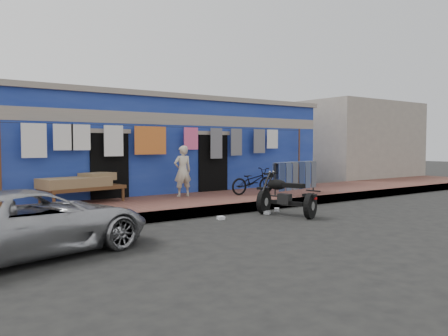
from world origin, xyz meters
TOP-DOWN VIEW (x-y plane):
  - ground at (0.00, 0.00)m, footprint 80.00×80.00m
  - sidewalk at (0.00, 3.00)m, footprint 28.00×3.00m
  - curb at (0.00, 1.55)m, footprint 28.00×0.10m
  - building at (-0.00, 6.99)m, footprint 12.20×5.20m
  - neighbor_right at (11.00, 7.00)m, footprint 6.00×5.00m
  - clothesline at (-0.44, 4.25)m, footprint 10.06×0.06m
  - car at (-5.15, -0.03)m, footprint 4.19×2.65m
  - seated_person at (-0.28, 3.70)m, footprint 0.56×0.40m
  - bicycle at (1.77, 2.98)m, footprint 1.54×0.62m
  - motorcycle at (0.80, 0.47)m, footprint 1.52×1.97m
  - charpoy at (-3.12, 3.94)m, footprint 2.56×1.86m
  - jeans_rack at (2.89, 2.29)m, footprint 2.30×1.21m
  - litter_a at (0.62, 0.97)m, footprint 0.23×0.22m
  - litter_b at (1.16, 1.20)m, footprint 0.20×0.21m
  - litter_c at (-0.80, 0.98)m, footprint 0.19×0.22m

SIDE VIEW (x-z plane):
  - ground at x=0.00m, z-range 0.00..0.00m
  - litter_c at x=-0.80m, z-range 0.00..0.08m
  - litter_a at x=0.62m, z-range 0.00..0.08m
  - litter_b at x=1.16m, z-range 0.00..0.08m
  - sidewalk at x=0.00m, z-range 0.00..0.25m
  - curb at x=0.00m, z-range 0.00..0.25m
  - motorcycle at x=0.80m, z-range 0.00..1.06m
  - car at x=-5.15m, z-range 0.00..1.09m
  - charpoy at x=-3.12m, z-range 0.25..0.98m
  - bicycle at x=1.77m, z-range 0.25..1.23m
  - jeans_rack at x=2.89m, z-range 0.25..1.28m
  - seated_person at x=-0.28m, z-range 0.25..1.74m
  - building at x=0.00m, z-range 0.01..3.37m
  - clothesline at x=-0.44m, z-range 0.77..2.87m
  - neighbor_right at x=11.00m, z-range 0.00..3.80m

